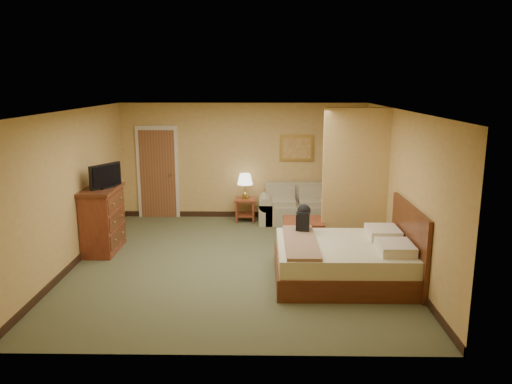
{
  "coord_description": "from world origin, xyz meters",
  "views": [
    {
      "loc": [
        0.46,
        -8.15,
        3.05
      ],
      "look_at": [
        0.32,
        0.6,
        1.11
      ],
      "focal_mm": 35.0,
      "sensor_mm": 36.0,
      "label": 1
    }
  ],
  "objects_px": {
    "coffee_table": "(303,227)",
    "dresser": "(103,219)",
    "bed": "(350,260)",
    "loveseat": "(297,210)"
  },
  "relations": [
    {
      "from": "coffee_table",
      "to": "bed",
      "type": "xyz_separation_m",
      "value": [
        0.6,
        -1.75,
        -0.02
      ]
    },
    {
      "from": "loveseat",
      "to": "coffee_table",
      "type": "bearing_deg",
      "value": -89.49
    },
    {
      "from": "loveseat",
      "to": "coffee_table",
      "type": "relative_size",
      "value": 2.24
    },
    {
      "from": "bed",
      "to": "dresser",
      "type": "bearing_deg",
      "value": 162.97
    },
    {
      "from": "coffee_table",
      "to": "dresser",
      "type": "relative_size",
      "value": 0.63
    },
    {
      "from": "loveseat",
      "to": "bed",
      "type": "xyz_separation_m",
      "value": [
        0.62,
        -3.31,
        0.05
      ]
    },
    {
      "from": "coffee_table",
      "to": "dresser",
      "type": "bearing_deg",
      "value": -173.22
    },
    {
      "from": "coffee_table",
      "to": "bed",
      "type": "distance_m",
      "value": 1.85
    },
    {
      "from": "loveseat",
      "to": "dresser",
      "type": "relative_size",
      "value": 1.41
    },
    {
      "from": "coffee_table",
      "to": "dresser",
      "type": "distance_m",
      "value": 3.72
    }
  ]
}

